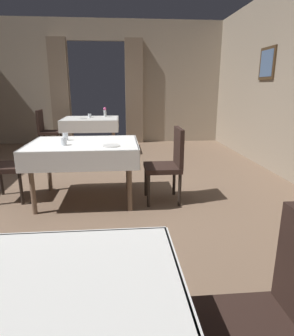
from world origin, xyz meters
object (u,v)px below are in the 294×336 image
(plate_mid_b, at_px, (111,146))
(glass_far_b, at_px, (90,116))
(glass_mid_c, at_px, (65,137))
(chair_mid_left, at_px, (1,161))
(dining_table_far, at_px, (91,122))
(chair_mid_right, at_px, (169,161))
(flower_vase_far, at_px, (105,112))
(dining_table_mid, at_px, (84,149))
(chair_far_left, at_px, (46,129))
(chair_near_right, at_px, (276,319))
(glass_mid_a, at_px, (64,142))
(plate_far_c, at_px, (83,119))

(plate_mid_b, bearing_deg, glass_far_b, 99.82)
(glass_mid_c, height_order, glass_far_b, glass_mid_c)
(chair_mid_left, bearing_deg, dining_table_far, 73.54)
(chair_mid_right, bearing_deg, glass_mid_c, 167.58)
(dining_table_far, xyz_separation_m, glass_mid_c, (-0.05, -2.79, 0.14))
(chair_mid_left, bearing_deg, flower_vase_far, 70.00)
(dining_table_mid, relative_size, chair_far_left, 1.43)
(chair_near_right, relative_size, glass_mid_a, 11.11)
(chair_near_right, height_order, flower_vase_far, flower_vase_far)
(chair_mid_right, height_order, flower_vase_far, flower_vase_far)
(glass_mid_c, bearing_deg, plate_far_c, 92.32)
(chair_mid_right, xyz_separation_m, flower_vase_far, (-0.95, 3.37, 0.35))
(plate_mid_b, bearing_deg, chair_mid_right, 12.24)
(chair_near_right, bearing_deg, dining_table_far, 102.63)
(chair_near_right, bearing_deg, glass_far_b, 102.72)
(dining_table_mid, height_order, dining_table_far, same)
(chair_near_right, bearing_deg, glass_mid_a, 116.75)
(flower_vase_far, xyz_separation_m, plate_far_c, (-0.45, -0.47, -0.11))
(dining_table_far, height_order, glass_mid_c, glass_mid_c)
(glass_mid_a, bearing_deg, chair_near_right, -63.25)
(dining_table_mid, bearing_deg, plate_far_c, 97.21)
(chair_near_right, xyz_separation_m, glass_mid_a, (-1.27, 2.52, 0.28))
(plate_far_c, bearing_deg, chair_far_left, 164.65)
(dining_table_far, distance_m, flower_vase_far, 0.47)
(flower_vase_far, bearing_deg, plate_mid_b, -86.05)
(chair_far_left, xyz_separation_m, glass_mid_a, (0.99, -3.18, 0.28))
(chair_mid_left, distance_m, plate_far_c, 2.79)
(plate_mid_b, height_order, flower_vase_far, flower_vase_far)
(chair_near_right, height_order, plate_mid_b, chair_near_right)
(dining_table_mid, distance_m, glass_mid_c, 0.33)
(glass_mid_a, distance_m, plate_mid_b, 0.56)
(chair_mid_right, height_order, chair_mid_left, same)
(chair_mid_left, xyz_separation_m, glass_far_b, (0.82, 2.94, 0.28))
(plate_mid_b, relative_size, glass_mid_c, 2.11)
(chair_mid_right, distance_m, chair_mid_left, 2.11)
(chair_mid_left, xyz_separation_m, plate_far_c, (0.70, 2.69, 0.24))
(glass_mid_a, distance_m, glass_mid_c, 0.33)
(flower_vase_far, xyz_separation_m, glass_far_b, (-0.33, -0.22, -0.07))
(chair_mid_right, xyz_separation_m, chair_mid_left, (-2.10, 0.21, 0.00))
(chair_near_right, relative_size, glass_mid_c, 9.79)
(chair_far_left, relative_size, flower_vase_far, 4.33)
(chair_far_left, relative_size, glass_mid_a, 11.11)
(dining_table_mid, distance_m, chair_far_left, 3.25)
(glass_mid_c, distance_m, glass_far_b, 2.87)
(chair_near_right, xyz_separation_m, glass_mid_c, (-1.31, 2.85, 0.28))
(glass_far_b, bearing_deg, glass_mid_c, -90.38)
(chair_far_left, relative_size, plate_far_c, 5.06)
(dining_table_far, relative_size, plate_far_c, 6.61)
(flower_vase_far, bearing_deg, chair_mid_left, -110.00)
(dining_table_mid, relative_size, flower_vase_far, 6.18)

